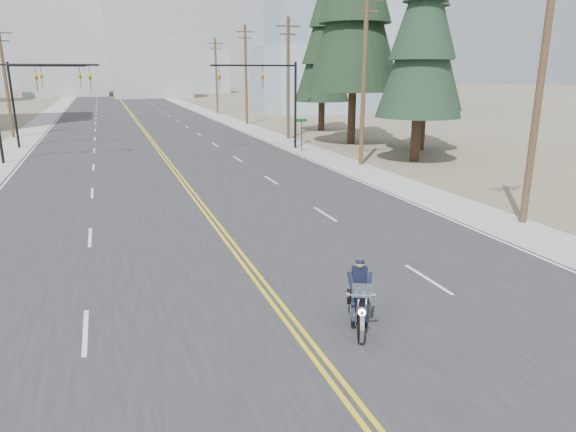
# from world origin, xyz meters

# --- Properties ---
(ground_plane) EXTENTS (400.00, 400.00, 0.00)m
(ground_plane) POSITION_xyz_m (0.00, 0.00, 0.00)
(ground_plane) COLOR #776D56
(ground_plane) RESTS_ON ground
(road) EXTENTS (20.00, 200.00, 0.01)m
(road) POSITION_xyz_m (0.00, 70.00, 0.01)
(road) COLOR #303033
(road) RESTS_ON ground
(sidewalk_left) EXTENTS (3.00, 200.00, 0.01)m
(sidewalk_left) POSITION_xyz_m (-11.50, 70.00, 0.01)
(sidewalk_left) COLOR #A5A5A0
(sidewalk_left) RESTS_ON ground
(sidewalk_right) EXTENTS (3.00, 200.00, 0.01)m
(sidewalk_right) POSITION_xyz_m (11.50, 70.00, 0.01)
(sidewalk_right) COLOR #A5A5A0
(sidewalk_right) RESTS_ON ground
(traffic_mast_left) EXTENTS (7.10, 0.26, 7.00)m
(traffic_mast_left) POSITION_xyz_m (-8.98, 32.00, 4.94)
(traffic_mast_left) COLOR black
(traffic_mast_left) RESTS_ON ground
(traffic_mast_right) EXTENTS (7.10, 0.26, 7.00)m
(traffic_mast_right) POSITION_xyz_m (8.98, 32.00, 4.94)
(traffic_mast_right) COLOR black
(traffic_mast_right) RESTS_ON ground
(traffic_mast_far) EXTENTS (6.10, 0.26, 7.00)m
(traffic_mast_far) POSITION_xyz_m (-9.31, 40.00, 4.87)
(traffic_mast_far) COLOR black
(traffic_mast_far) RESTS_ON ground
(street_sign) EXTENTS (0.90, 0.06, 2.62)m
(street_sign) POSITION_xyz_m (10.80, 30.00, 1.80)
(street_sign) COLOR black
(street_sign) RESTS_ON ground
(utility_pole_a) EXTENTS (2.20, 0.30, 11.00)m
(utility_pole_a) POSITION_xyz_m (12.50, 8.00, 5.73)
(utility_pole_a) COLOR brown
(utility_pole_a) RESTS_ON ground
(utility_pole_b) EXTENTS (2.20, 0.30, 11.50)m
(utility_pole_b) POSITION_xyz_m (12.50, 23.00, 5.98)
(utility_pole_b) COLOR brown
(utility_pole_b) RESTS_ON ground
(utility_pole_c) EXTENTS (2.20, 0.30, 11.00)m
(utility_pole_c) POSITION_xyz_m (12.50, 38.00, 5.73)
(utility_pole_c) COLOR brown
(utility_pole_c) RESTS_ON ground
(utility_pole_d) EXTENTS (2.20, 0.30, 11.50)m
(utility_pole_d) POSITION_xyz_m (12.50, 53.00, 5.98)
(utility_pole_d) COLOR brown
(utility_pole_d) RESTS_ON ground
(utility_pole_e) EXTENTS (2.20, 0.30, 11.00)m
(utility_pole_e) POSITION_xyz_m (12.50, 70.00, 5.73)
(utility_pole_e) COLOR brown
(utility_pole_e) RESTS_ON ground
(utility_pole_left) EXTENTS (2.20, 0.30, 10.50)m
(utility_pole_left) POSITION_xyz_m (-12.50, 48.00, 5.48)
(utility_pole_left) COLOR brown
(utility_pole_left) RESTS_ON ground
(glass_building) EXTENTS (24.00, 16.00, 20.00)m
(glass_building) POSITION_xyz_m (32.00, 70.00, 10.00)
(glass_building) COLOR #9EB5CC
(glass_building) RESTS_ON ground
(haze_bldg_b) EXTENTS (18.00, 14.00, 14.00)m
(haze_bldg_b) POSITION_xyz_m (8.00, 125.00, 7.00)
(haze_bldg_b) COLOR #ADB2B7
(haze_bldg_b) RESTS_ON ground
(haze_bldg_c) EXTENTS (16.00, 12.00, 18.00)m
(haze_bldg_c) POSITION_xyz_m (40.00, 110.00, 9.00)
(haze_bldg_c) COLOR #B7BCC6
(haze_bldg_c) RESTS_ON ground
(haze_bldg_d) EXTENTS (20.00, 15.00, 26.00)m
(haze_bldg_d) POSITION_xyz_m (-12.00, 140.00, 13.00)
(haze_bldg_d) COLOR #ADB2B7
(haze_bldg_d) RESTS_ON ground
(haze_bldg_e) EXTENTS (14.00, 14.00, 12.00)m
(haze_bldg_e) POSITION_xyz_m (25.00, 150.00, 6.00)
(haze_bldg_e) COLOR #B7BCC6
(haze_bldg_e) RESTS_ON ground
(motorcyclist) EXTENTS (1.73, 2.37, 1.70)m
(motorcyclist) POSITION_xyz_m (1.58, 2.05, 0.85)
(motorcyclist) COLOR black
(motorcyclist) RESTS_ON ground
(conifer_near) EXTENTS (5.96, 5.96, 15.77)m
(conifer_near) POSITION_xyz_m (16.85, 23.04, 9.05)
(conifer_near) COLOR #382619
(conifer_near) RESTS_ON ground
(conifer_mid) EXTENTS (6.11, 6.11, 16.28)m
(conifer_mid) POSITION_xyz_m (20.37, 27.68, 9.35)
(conifer_mid) COLOR #382619
(conifer_mid) RESTS_ON ground
(conifer_far) EXTENTS (5.85, 5.85, 15.68)m
(conifer_far) POSITION_xyz_m (18.37, 43.64, 8.99)
(conifer_far) COLOR #382619
(conifer_far) RESTS_ON ground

